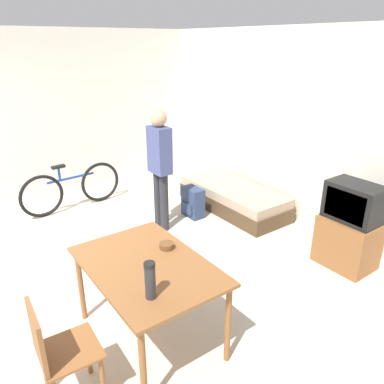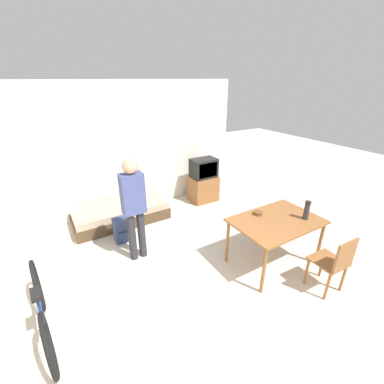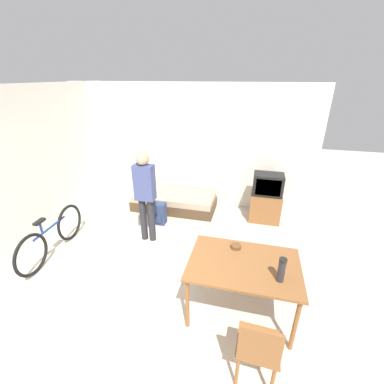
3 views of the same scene
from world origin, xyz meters
name	(u,v)px [view 2 (image 2 of 3)]	position (x,y,z in m)	size (l,w,h in m)	color
ground_plane	(241,367)	(0.00, 0.00, 0.00)	(20.00, 20.00, 0.00)	beige
wall_back	(116,151)	(0.00, 4.03, 1.35)	(5.59, 0.06, 2.70)	silver
daybed	(121,214)	(-0.17, 3.52, 0.18)	(1.86, 0.79, 0.37)	#4C3823
tv	(203,181)	(1.83, 3.52, 0.49)	(0.62, 0.48, 1.03)	brown
dining_table	(276,225)	(1.51, 1.03, 0.69)	(1.32, 0.90, 0.77)	brown
wooden_chair	(335,262)	(1.72, 0.18, 0.50)	(0.43, 0.43, 0.88)	brown
bicycle	(42,311)	(-1.67, 1.46, 0.34)	(0.16, 1.63, 0.76)	black
person_standing	(134,203)	(-0.27, 2.25, 0.99)	(0.34, 0.23, 1.69)	#28282D
thermos_flask	(307,209)	(1.91, 0.84, 0.93)	(0.08, 0.08, 0.29)	#2D2D33
mate_bowl	(258,213)	(1.39, 1.31, 0.80)	(0.13, 0.13, 0.05)	brown
backpack	(124,229)	(-0.32, 2.83, 0.23)	(0.35, 0.23, 0.46)	navy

